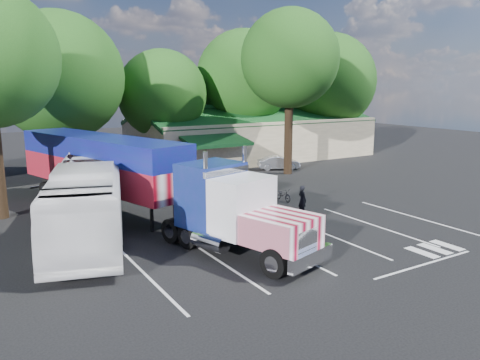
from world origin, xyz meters
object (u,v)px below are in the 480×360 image
woman (302,200)px  silver_sedan (279,163)px  semi_truck (129,172)px  tour_bus (88,199)px  bicycle (283,194)px

woman → silver_sedan: woman is taller
semi_truck → woman: 9.95m
semi_truck → tour_bus: 3.41m
tour_bus → silver_sedan: size_ratio=3.56×
tour_bus → woman: bearing=4.9°
woman → tour_bus: size_ratio=0.13×
semi_truck → woman: (8.78, -4.34, -1.77)m
semi_truck → silver_sedan: semi_truck is taller
woman → bicycle: size_ratio=1.08×
woman → tour_bus: bearing=79.3°
bicycle → silver_sedan: (6.50, 9.50, 0.19)m
semi_truck → bicycle: bearing=-23.2°
woman → silver_sedan: (7.50, 12.70, -0.24)m
semi_truck → bicycle: semi_truck is taller
woman → tour_bus: tour_bus is taller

